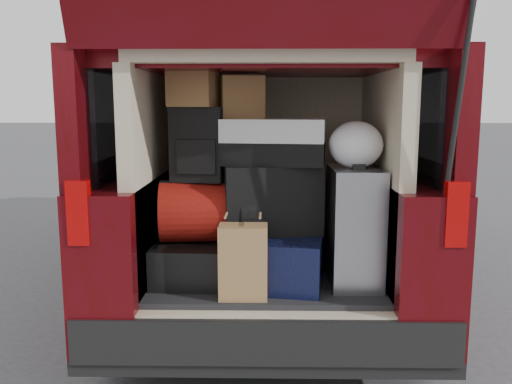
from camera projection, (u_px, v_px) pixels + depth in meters
ground at (265, 384)px, 2.96m from camera, size 80.00×80.00×0.00m
minivan at (266, 175)px, 4.64m from camera, size 1.90×5.35×2.77m
load_floor at (266, 317)px, 3.19m from camera, size 1.24×1.05×0.55m
black_hardshell at (193, 259)px, 3.02m from camera, size 0.41×0.55×0.21m
navy_hardshell at (278, 256)px, 2.99m from camera, size 0.58×0.68×0.26m
silver_roller at (354, 226)px, 2.90m from camera, size 0.26×0.42×0.63m
kraft_bag at (243, 262)px, 2.70m from camera, size 0.24×0.15×0.37m
red_duffel at (207, 211)px, 2.97m from camera, size 0.54×0.38×0.33m
black_soft_case at (271, 198)px, 2.97m from camera, size 0.56×0.39×0.37m
backpack at (198, 144)px, 2.93m from camera, size 0.30×0.21×0.40m
twotone_duffel at (274, 142)px, 2.92m from camera, size 0.58×0.35×0.25m
grocery_sack_lower at (193, 86)px, 2.87m from camera, size 0.27×0.24×0.21m
grocery_sack_upper at (242, 97)px, 2.95m from camera, size 0.26×0.23×0.23m
plastic_bag_right at (356, 145)px, 2.82m from camera, size 0.33×0.31×0.25m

